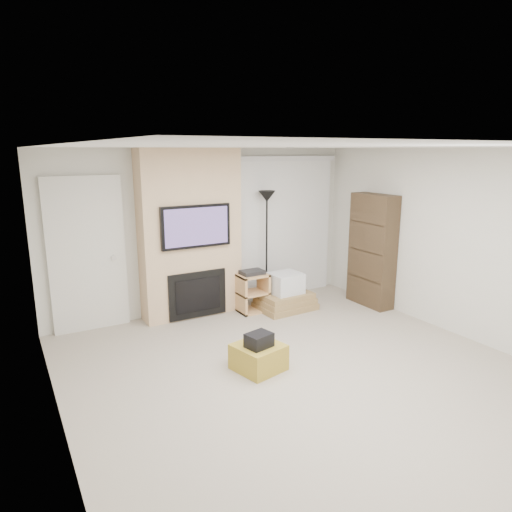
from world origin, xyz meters
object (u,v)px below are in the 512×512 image
ottoman (258,357)px  bookshelf (372,250)px  box_stack (285,295)px  floor_lamp (267,215)px  av_stand (252,290)px

ottoman → bookshelf: bookshelf is taller
box_stack → bookshelf: (1.33, -0.49, 0.68)m
floor_lamp → ottoman: bearing=-123.2°
av_stand → bookshelf: bearing=-19.8°
bookshelf → floor_lamp: bearing=145.6°
ottoman → av_stand: av_stand is taller
av_stand → box_stack: 0.55m
ottoman → box_stack: (1.40, 1.57, 0.07)m
av_stand → ottoman: bearing=-117.2°
av_stand → floor_lamp: bearing=34.3°
ottoman → floor_lamp: size_ratio=0.27×
floor_lamp → av_stand: (-0.44, -0.30, -1.10)m
ottoman → av_stand: 1.96m
floor_lamp → box_stack: 1.31m
av_stand → bookshelf: (1.83, -0.66, 0.55)m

